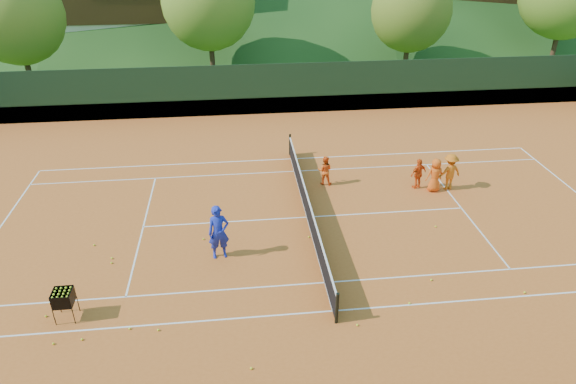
{
  "coord_description": "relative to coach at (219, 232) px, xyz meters",
  "views": [
    {
      "loc": [
        -2.69,
        -17.2,
        10.76
      ],
      "look_at": [
        -0.77,
        0.0,
        1.21
      ],
      "focal_mm": 32.0,
      "sensor_mm": 36.0,
      "label": 1
    }
  ],
  "objects": [
    {
      "name": "tennis_ball_5",
      "position": [
        -3.79,
        0.25,
        -0.97
      ],
      "size": [
        0.07,
        0.07,
        0.07
      ],
      "primitive_type": "sphere",
      "color": "#DBF629",
      "rests_on": "clay_court"
    },
    {
      "name": "tree_c",
      "position": [
        13.43,
        21.25,
        3.52
      ],
      "size": [
        5.6,
        5.6,
        7.35
      ],
      "color": "#422A1A",
      "rests_on": "ground"
    },
    {
      "name": "ground",
      "position": [
        3.43,
        2.25,
        -1.02
      ],
      "size": [
        400.0,
        400.0,
        0.0
      ],
      "primitive_type": "plane",
      "color": "#295119",
      "rests_on": "ground"
    },
    {
      "name": "tennis_ball_3",
      "position": [
        -1.79,
        -3.49,
        -0.97
      ],
      "size": [
        0.07,
        0.07,
        0.07
      ],
      "primitive_type": "sphere",
      "color": "#DBF629",
      "rests_on": "clay_court"
    },
    {
      "name": "student_b",
      "position": [
        8.58,
        4.17,
        -0.31
      ],
      "size": [
        0.88,
        0.64,
        1.39
      ],
      "primitive_type": "imported",
      "rotation": [
        0.0,
        0.0,
        3.55
      ],
      "color": "#E45014",
      "rests_on": "clay_court"
    },
    {
      "name": "tennis_ball_12",
      "position": [
        4.01,
        -3.94,
        -0.97
      ],
      "size": [
        0.07,
        0.07,
        0.07
      ],
      "primitive_type": "sphere",
      "color": "#DBF629",
      "rests_on": "clay_court"
    },
    {
      "name": "tennis_ball_4",
      "position": [
        -4.58,
        1.15,
        -0.97
      ],
      "size": [
        0.07,
        0.07,
        0.07
      ],
      "primitive_type": "sphere",
      "color": "#DBF629",
      "rests_on": "clay_court"
    },
    {
      "name": "student_d",
      "position": [
        9.87,
        3.94,
        -0.18
      ],
      "size": [
        1.16,
        0.81,
        1.64
      ],
      "primitive_type": "imported",
      "rotation": [
        0.0,
        0.0,
        3.34
      ],
      "color": "#D36212",
      "rests_on": "clay_court"
    },
    {
      "name": "perimeter_fence",
      "position": [
        3.43,
        2.25,
        0.24
      ],
      "size": [
        40.4,
        24.24,
        3.0
      ],
      "color": "black",
      "rests_on": "clay_court"
    },
    {
      "name": "tennis_ball_7",
      "position": [
        -0.63,
        1.1,
        -0.97
      ],
      "size": [
        0.07,
        0.07,
        0.07
      ],
      "primitive_type": "sphere",
      "color": "#DBF629",
      "rests_on": "clay_court"
    },
    {
      "name": "ball_hopper",
      "position": [
        -4.53,
        -2.63,
        -0.26
      ],
      "size": [
        0.57,
        0.57,
        1.0
      ],
      "color": "black",
      "rests_on": "clay_court"
    },
    {
      "name": "tennis_ball_10",
      "position": [
        -5.21,
        -2.53,
        -0.97
      ],
      "size": [
        0.07,
        0.07,
        0.07
      ],
      "primitive_type": "sphere",
      "color": "#DBF629",
      "rests_on": "clay_court"
    },
    {
      "name": "tennis_ball_8",
      "position": [
        -5.24,
        -1.93,
        -0.97
      ],
      "size": [
        0.07,
        0.07,
        0.07
      ],
      "primitive_type": "sphere",
      "color": "#DBF629",
      "rests_on": "clay_court"
    },
    {
      "name": "tree_a",
      "position": [
        -12.57,
        20.25,
        3.85
      ],
      "size": [
        6.0,
        6.0,
        7.88
      ],
      "color": "#3F2619",
      "rests_on": "ground"
    },
    {
      "name": "tennis_ball_18",
      "position": [
        3.28,
        0.8,
        -0.97
      ],
      "size": [
        0.07,
        0.07,
        0.07
      ],
      "primitive_type": "sphere",
      "color": "#DBF629",
      "rests_on": "clay_court"
    },
    {
      "name": "clay_court",
      "position": [
        3.43,
        2.25,
        -1.01
      ],
      "size": [
        40.0,
        24.0,
        0.02
      ],
      "primitive_type": "cube",
      "color": "#B8551D",
      "rests_on": "ground"
    },
    {
      "name": "tennis_ball_11",
      "position": [
        -2.62,
        -3.34,
        -0.97
      ],
      "size": [
        0.07,
        0.07,
        0.07
      ],
      "primitive_type": "sphere",
      "color": "#DBF629",
      "rests_on": "clay_court"
    },
    {
      "name": "student_a",
      "position": [
        4.6,
        4.98,
        -0.34
      ],
      "size": [
        0.75,
        0.65,
        1.33
      ],
      "primitive_type": "imported",
      "rotation": [
        0.0,
        0.0,
        2.89
      ],
      "color": "#FE5916",
      "rests_on": "clay_court"
    },
    {
      "name": "tennis_ball_16",
      "position": [
        -3.9,
        -3.63,
        -0.97
      ],
      "size": [
        0.07,
        0.07,
        0.07
      ],
      "primitive_type": "sphere",
      "color": "#DBF629",
      "rests_on": "clay_court"
    },
    {
      "name": "tennis_ball_17",
      "position": [
        5.84,
        -3.19,
        -0.97
      ],
      "size": [
        0.07,
        0.07,
        0.07
      ],
      "primitive_type": "sphere",
      "color": "#DBF629",
      "rests_on": "clay_court"
    },
    {
      "name": "tennis_ball_15",
      "position": [
        -3.75,
        -0.02,
        -0.97
      ],
      "size": [
        0.07,
        0.07,
        0.07
      ],
      "primitive_type": "sphere",
      "color": "#DBF629",
      "rests_on": "clay_court"
    },
    {
      "name": "student_c",
      "position": [
        9.19,
        3.84,
        -0.25
      ],
      "size": [
        0.78,
        0.55,
        1.5
      ],
      "primitive_type": "imported",
      "rotation": [
        0.0,
        0.0,
        3.24
      ],
      "color": "#E95714",
      "rests_on": "clay_court"
    },
    {
      "name": "tennis_net",
      "position": [
        3.43,
        2.25,
        -0.5
      ],
      "size": [
        0.1,
        12.07,
        1.1
      ],
      "color": "black",
      "rests_on": "clay_court"
    },
    {
      "name": "tennis_ball_14",
      "position": [
        -4.67,
        -3.71,
        -0.97
      ],
      "size": [
        0.07,
        0.07,
        0.07
      ],
      "primitive_type": "sphere",
      "color": "#DBF629",
      "rests_on": "clay_court"
    },
    {
      "name": "tennis_ball_1",
      "position": [
        0.84,
        -5.22,
        -0.97
      ],
      "size": [
        0.07,
        0.07,
        0.07
      ],
      "primitive_type": "sphere",
      "color": "#DBF629",
      "rests_on": "clay_court"
    },
    {
      "name": "tennis_ball_2",
      "position": [
        9.66,
        -3.1,
        -0.97
      ],
      "size": [
        0.07,
        0.07,
        0.07
      ],
      "primitive_type": "sphere",
      "color": "#DBF629",
      "rests_on": "clay_court"
    },
    {
      "name": "court_lines",
      "position": [
        3.43,
        2.25,
        -1.0
      ],
      "size": [
        23.83,
        11.03,
        0.0
      ],
      "color": "white",
      "rests_on": "clay_court"
    },
    {
      "name": "tennis_ball_9",
      "position": [
        6.92,
        -2.16,
        -0.97
      ],
      "size": [
        0.07,
        0.07,
        0.07
      ],
      "primitive_type": "sphere",
      "color": "#DBF629",
      "rests_on": "clay_court"
    },
    {
      "name": "coach",
      "position": [
        0.0,
        0.0,
        0.0
      ],
      "size": [
        0.8,
        0.59,
        2.01
      ],
      "primitive_type": "imported",
      "rotation": [
        0.0,
        0.0,
        0.16
      ],
      "color": "#1B29B1",
      "rests_on": "clay_court"
    },
    {
      "name": "tennis_ball_0",
      "position": [
        8.25,
        0.97,
        -0.97
      ],
      "size": [
        0.07,
        0.07,
        0.07
      ],
      "primitive_type": "sphere",
      "color": "#DBF629",
      "rests_on": "clay_court"
    },
    {
      "name": "tree_b",
      "position": [
        -0.57,
        22.25,
        4.17
      ],
      "size": [
        6.4,
        6.4,
        8.4
      ],
      "color": "#3E2819",
      "rests_on": "ground"
    }
  ]
}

